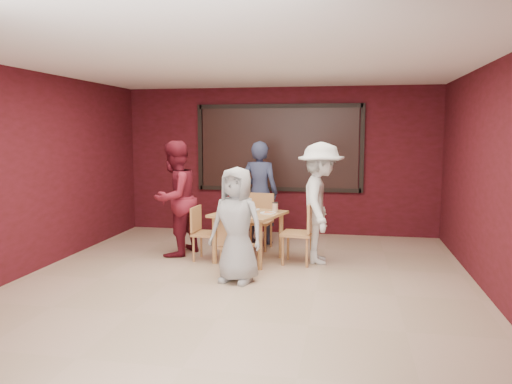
% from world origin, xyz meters
% --- Properties ---
extents(floor, '(7.00, 7.00, 0.00)m').
position_xyz_m(floor, '(0.00, 0.00, 0.00)').
color(floor, tan).
rests_on(floor, ground).
extents(window_blinds, '(3.00, 0.02, 1.50)m').
position_xyz_m(window_blinds, '(0.00, 3.45, 1.65)').
color(window_blinds, black).
extents(dining_table, '(1.16, 1.16, 0.89)m').
position_xyz_m(dining_table, '(-0.15, 1.28, 0.65)').
color(dining_table, tan).
rests_on(dining_table, floor).
extents(chair_front, '(0.47, 0.47, 0.80)m').
position_xyz_m(chair_front, '(-0.18, 0.45, 0.45)').
color(chair_front, '#C5754C').
rests_on(chair_front, floor).
extents(chair_back, '(0.49, 0.49, 0.92)m').
position_xyz_m(chair_back, '(-0.14, 2.15, 0.52)').
color(chair_back, '#C5754C').
rests_on(chair_back, floor).
extents(chair_left, '(0.42, 0.42, 0.83)m').
position_xyz_m(chair_left, '(-0.85, 1.20, 0.47)').
color(chair_left, '#C5754C').
rests_on(chair_left, floor).
extents(chair_right, '(0.48, 0.48, 0.92)m').
position_xyz_m(chair_right, '(0.67, 1.25, 0.52)').
color(chair_right, '#C5754C').
rests_on(chair_right, floor).
extents(diner_front, '(0.83, 0.65, 1.51)m').
position_xyz_m(diner_front, '(-0.09, 0.21, 0.76)').
color(diner_front, '#9F9F9F').
rests_on(diner_front, floor).
extents(diner_back, '(0.71, 0.51, 1.80)m').
position_xyz_m(diner_back, '(-0.20, 2.51, 0.90)').
color(diner_back, '#2B314D').
rests_on(diner_back, floor).
extents(diner_left, '(0.92, 1.05, 1.82)m').
position_xyz_m(diner_left, '(-1.37, 1.42, 0.91)').
color(diner_left, maroon).
rests_on(diner_left, floor).
extents(diner_right, '(0.74, 1.21, 1.81)m').
position_xyz_m(diner_right, '(0.92, 1.39, 0.90)').
color(diner_right, silver).
rests_on(diner_right, floor).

